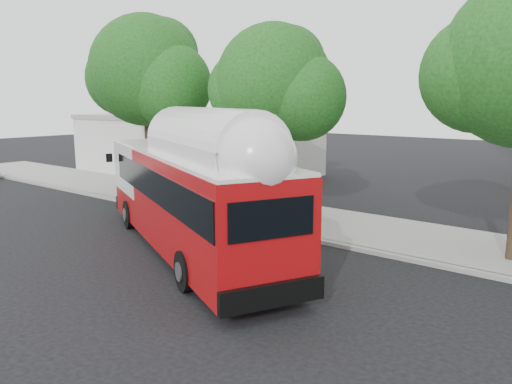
{
  "coord_description": "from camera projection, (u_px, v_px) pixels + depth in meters",
  "views": [
    {
      "loc": [
        12.33,
        -11.78,
        5.31
      ],
      "look_at": [
        0.44,
        3.0,
        1.81
      ],
      "focal_mm": 35.0,
      "sensor_mm": 36.0,
      "label": 1
    }
  ],
  "objects": [
    {
      "name": "street_tree_left",
      "position": [
        152.0,
        75.0,
        25.9
      ],
      "size": [
        6.67,
        5.8,
        9.74
      ],
      "color": "#2D2116",
      "rests_on": "ground"
    },
    {
      "name": "sidewalk",
      "position": [
        297.0,
        218.0,
        22.55
      ],
      "size": [
        60.0,
        5.0,
        0.15
      ],
      "primitive_type": "cube",
      "color": "gray",
      "rests_on": "ground"
    },
    {
      "name": "transit_bus",
      "position": [
        189.0,
        199.0,
        17.43
      ],
      "size": [
        13.46,
        8.13,
        4.08
      ],
      "rotation": [
        0.0,
        0.0,
        -0.45
      ],
      "color": "#A30B0D",
      "rests_on": "ground"
    },
    {
      "name": "street_tree_mid",
      "position": [
        282.0,
        86.0,
        21.53
      ],
      "size": [
        5.75,
        5.0,
        8.62
      ],
      "color": "#2D2116",
      "rests_on": "ground"
    },
    {
      "name": "low_commercial_bldg",
      "position": [
        197.0,
        144.0,
        36.55
      ],
      "size": [
        16.2,
        10.2,
        4.25
      ],
      "color": "silver",
      "rests_on": "ground"
    },
    {
      "name": "ground",
      "position": [
        193.0,
        253.0,
        17.59
      ],
      "size": [
        120.0,
        120.0,
        0.0
      ],
      "primitive_type": "plane",
      "color": "black",
      "rests_on": "ground"
    },
    {
      "name": "signal_pole",
      "position": [
        183.0,
        162.0,
        24.0
      ],
      "size": [
        0.13,
        0.44,
        4.6
      ],
      "color": "#A41A11",
      "rests_on": "ground"
    },
    {
      "name": "red_curb_segment",
      "position": [
        209.0,
        218.0,
        22.41
      ],
      "size": [
        10.0,
        0.32,
        0.16
      ],
      "primitive_type": "cube",
      "color": "maroon",
      "rests_on": "ground"
    },
    {
      "name": "curb_strip",
      "position": [
        261.0,
        229.0,
        20.56
      ],
      "size": [
        60.0,
        0.3,
        0.15
      ],
      "primitive_type": "cube",
      "color": "gray",
      "rests_on": "ground"
    }
  ]
}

